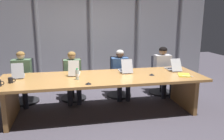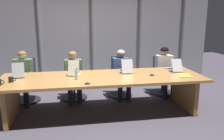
{
  "view_description": "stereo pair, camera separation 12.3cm",
  "coord_description": "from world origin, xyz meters",
  "px_view_note": "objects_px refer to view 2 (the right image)",
  "views": [
    {
      "loc": [
        -0.69,
        -4.33,
        1.9
      ],
      "look_at": [
        0.2,
        0.11,
        0.86
      ],
      "focal_mm": 36.78,
      "sensor_mm": 36.0,
      "label": 1
    },
    {
      "loc": [
        -0.57,
        -4.35,
        1.9
      ],
      "look_at": [
        0.2,
        0.11,
        0.86
      ],
      "focal_mm": 36.78,
      "sensor_mm": 36.0,
      "label": 2
    }
  ],
  "objects_px": {
    "person_left_mid": "(74,73)",
    "person_center": "(122,71)",
    "laptop_right_mid": "(174,68)",
    "person_left_end": "(23,74)",
    "laptop_center": "(126,69)",
    "spiral_notepad": "(185,76)",
    "laptop_left_mid": "(75,72)",
    "water_bottle_primary": "(77,74)",
    "coffee_mug_far": "(11,80)",
    "office_chair_right_mid": "(162,80)",
    "conference_mic_middle": "(152,75)",
    "person_right_mid": "(165,68)",
    "office_chair_center": "(120,81)",
    "office_chair_left_end": "(26,85)",
    "laptop_left_end": "(19,74)",
    "conference_mic_left_side": "(87,83)",
    "office_chair_left_mid": "(74,84)"
  },
  "relations": [
    {
      "from": "water_bottle_primary",
      "to": "laptop_left_mid",
      "type": "bearing_deg",
      "value": 95.13
    },
    {
      "from": "person_right_mid",
      "to": "conference_mic_left_side",
      "type": "height_order",
      "value": "person_right_mid"
    },
    {
      "from": "conference_mic_left_side",
      "to": "spiral_notepad",
      "type": "bearing_deg",
      "value": 6.89
    },
    {
      "from": "office_chair_left_end",
      "to": "conference_mic_left_side",
      "type": "bearing_deg",
      "value": 38.81
    },
    {
      "from": "office_chair_center",
      "to": "coffee_mug_far",
      "type": "height_order",
      "value": "office_chair_center"
    },
    {
      "from": "coffee_mug_far",
      "to": "spiral_notepad",
      "type": "height_order",
      "value": "coffee_mug_far"
    },
    {
      "from": "laptop_left_mid",
      "to": "person_left_mid",
      "type": "bearing_deg",
      "value": 9.97
    },
    {
      "from": "conference_mic_left_side",
      "to": "laptop_left_end",
      "type": "bearing_deg",
      "value": 149.93
    },
    {
      "from": "person_left_mid",
      "to": "person_left_end",
      "type": "bearing_deg",
      "value": -93.02
    },
    {
      "from": "person_center",
      "to": "person_left_end",
      "type": "bearing_deg",
      "value": -91.2
    },
    {
      "from": "conference_mic_middle",
      "to": "water_bottle_primary",
      "type": "bearing_deg",
      "value": -178.56
    },
    {
      "from": "laptop_left_mid",
      "to": "coffee_mug_far",
      "type": "bearing_deg",
      "value": 116.35
    },
    {
      "from": "laptop_right_mid",
      "to": "person_left_end",
      "type": "height_order",
      "value": "person_left_end"
    },
    {
      "from": "person_left_mid",
      "to": "laptop_left_mid",
      "type": "bearing_deg",
      "value": -0.28
    },
    {
      "from": "laptop_center",
      "to": "person_left_mid",
      "type": "distance_m",
      "value": 1.23
    },
    {
      "from": "office_chair_right_mid",
      "to": "person_right_mid",
      "type": "relative_size",
      "value": 0.77
    },
    {
      "from": "person_right_mid",
      "to": "conference_mic_middle",
      "type": "distance_m",
      "value": 1.13
    },
    {
      "from": "laptop_left_mid",
      "to": "conference_mic_left_side",
      "type": "bearing_deg",
      "value": -156.78
    },
    {
      "from": "laptop_left_mid",
      "to": "person_right_mid",
      "type": "distance_m",
      "value": 2.27
    },
    {
      "from": "person_left_mid",
      "to": "laptop_center",
      "type": "bearing_deg",
      "value": 62.1
    },
    {
      "from": "water_bottle_primary",
      "to": "coffee_mug_far",
      "type": "xyz_separation_m",
      "value": [
        -1.17,
        0.0,
        -0.05
      ]
    },
    {
      "from": "person_right_mid",
      "to": "office_chair_left_mid",
      "type": "bearing_deg",
      "value": -94.26
    },
    {
      "from": "office_chair_right_mid",
      "to": "conference_mic_middle",
      "type": "xyz_separation_m",
      "value": [
        -0.66,
        -1.06,
        0.42
      ]
    },
    {
      "from": "spiral_notepad",
      "to": "person_left_mid",
      "type": "bearing_deg",
      "value": 175.96
    },
    {
      "from": "laptop_left_end",
      "to": "office_chair_center",
      "type": "height_order",
      "value": "laptop_left_end"
    },
    {
      "from": "laptop_center",
      "to": "spiral_notepad",
      "type": "distance_m",
      "value": 1.21
    },
    {
      "from": "laptop_center",
      "to": "coffee_mug_far",
      "type": "distance_m",
      "value": 2.25
    },
    {
      "from": "person_left_end",
      "to": "conference_mic_middle",
      "type": "xyz_separation_m",
      "value": [
        2.66,
        -0.91,
        0.11
      ]
    },
    {
      "from": "laptop_center",
      "to": "office_chair_left_end",
      "type": "xyz_separation_m",
      "value": [
        -2.19,
        0.68,
        -0.45
      ]
    },
    {
      "from": "laptop_right_mid",
      "to": "person_left_end",
      "type": "xyz_separation_m",
      "value": [
        -3.29,
        0.56,
        -0.14
      ]
    },
    {
      "from": "person_left_mid",
      "to": "person_center",
      "type": "relative_size",
      "value": 0.99
    },
    {
      "from": "laptop_left_mid",
      "to": "conference_mic_left_side",
      "type": "xyz_separation_m",
      "value": [
        0.21,
        -0.74,
        -0.04
      ]
    },
    {
      "from": "laptop_right_mid",
      "to": "coffee_mug_far",
      "type": "bearing_deg",
      "value": 97.45
    },
    {
      "from": "spiral_notepad",
      "to": "coffee_mug_far",
      "type": "bearing_deg",
      "value": -160.3
    },
    {
      "from": "person_left_end",
      "to": "water_bottle_primary",
      "type": "height_order",
      "value": "person_left_end"
    },
    {
      "from": "laptop_left_mid",
      "to": "person_right_mid",
      "type": "bearing_deg",
      "value": -68.32
    },
    {
      "from": "office_chair_left_mid",
      "to": "spiral_notepad",
      "type": "distance_m",
      "value": 2.53
    },
    {
      "from": "person_right_mid",
      "to": "spiral_notepad",
      "type": "bearing_deg",
      "value": -2.0
    },
    {
      "from": "laptop_center",
      "to": "office_chair_right_mid",
      "type": "relative_size",
      "value": 0.47
    },
    {
      "from": "laptop_left_end",
      "to": "laptop_left_mid",
      "type": "height_order",
      "value": "laptop_left_mid"
    },
    {
      "from": "office_chair_left_end",
      "to": "laptop_right_mid",
      "type": "bearing_deg",
      "value": 74.2
    },
    {
      "from": "coffee_mug_far",
      "to": "office_chair_left_end",
      "type": "bearing_deg",
      "value": 88.59
    },
    {
      "from": "conference_mic_middle",
      "to": "person_left_end",
      "type": "bearing_deg",
      "value": 161.1
    },
    {
      "from": "person_left_mid",
      "to": "conference_mic_middle",
      "type": "xyz_separation_m",
      "value": [
        1.55,
        -0.91,
        0.13
      ]
    },
    {
      "from": "office_chair_right_mid",
      "to": "person_center",
      "type": "xyz_separation_m",
      "value": [
        -1.09,
        -0.16,
        0.31
      ]
    },
    {
      "from": "person_right_mid",
      "to": "spiral_notepad",
      "type": "distance_m",
      "value": 1.06
    },
    {
      "from": "laptop_left_end",
      "to": "water_bottle_primary",
      "type": "height_order",
      "value": "laptop_left_end"
    },
    {
      "from": "laptop_center",
      "to": "office_chair_right_mid",
      "type": "distance_m",
      "value": 1.38
    },
    {
      "from": "laptop_right_mid",
      "to": "office_chair_left_mid",
      "type": "distance_m",
      "value": 2.34
    },
    {
      "from": "person_left_end",
      "to": "person_center",
      "type": "bearing_deg",
      "value": 91.84
    }
  ]
}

